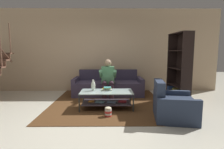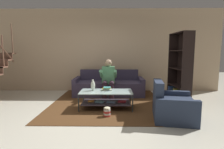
% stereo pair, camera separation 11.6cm
% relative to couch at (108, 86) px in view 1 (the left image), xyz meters
% --- Properties ---
extents(ground, '(16.80, 16.80, 0.00)m').
position_rel_couch_xyz_m(ground, '(-0.27, -1.80, -0.28)').
color(ground, beige).
extents(back_partition, '(8.40, 0.12, 2.90)m').
position_rel_couch_xyz_m(back_partition, '(-0.27, 0.66, 1.17)').
color(back_partition, tan).
rests_on(back_partition, ground).
extents(couch, '(2.23, 0.90, 0.80)m').
position_rel_couch_xyz_m(couch, '(0.00, 0.00, 0.00)').
color(couch, '#3C344C').
rests_on(couch, ground).
extents(person_seated_center, '(0.50, 0.58, 1.18)m').
position_rel_couch_xyz_m(person_seated_center, '(-0.00, -0.53, 0.37)').
color(person_seated_center, '#2F1C27').
rests_on(person_seated_center, ground).
extents(coffee_table, '(1.29, 0.64, 0.44)m').
position_rel_couch_xyz_m(coffee_table, '(-0.02, -1.42, 0.01)').
color(coffee_table, '#ABC4C1').
rests_on(coffee_table, ground).
extents(area_rug, '(3.00, 3.37, 0.01)m').
position_rel_couch_xyz_m(area_rug, '(-0.01, -0.83, -0.27)').
color(area_rug, '#53341B').
rests_on(area_rug, ground).
extents(vase, '(0.11, 0.11, 0.28)m').
position_rel_couch_xyz_m(vase, '(-0.36, -1.36, 0.29)').
color(vase, silver).
rests_on(vase, coffee_table).
extents(book_stack, '(0.25, 0.20, 0.09)m').
position_rel_couch_xyz_m(book_stack, '(-0.00, -1.32, 0.20)').
color(book_stack, silver).
rests_on(book_stack, coffee_table).
extents(bookshelf, '(0.37, 0.91, 1.91)m').
position_rel_couch_xyz_m(bookshelf, '(1.97, -0.92, 0.42)').
color(bookshelf, black).
rests_on(bookshelf, ground).
extents(armchair, '(0.93, 1.00, 0.80)m').
position_rel_couch_xyz_m(armchair, '(1.39, -2.11, -0.01)').
color(armchair, '#29344B').
rests_on(armchair, ground).
extents(popcorn_tub, '(0.15, 0.15, 0.22)m').
position_rel_couch_xyz_m(popcorn_tub, '(0.02, -1.99, -0.17)').
color(popcorn_tub, red).
rests_on(popcorn_tub, ground).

